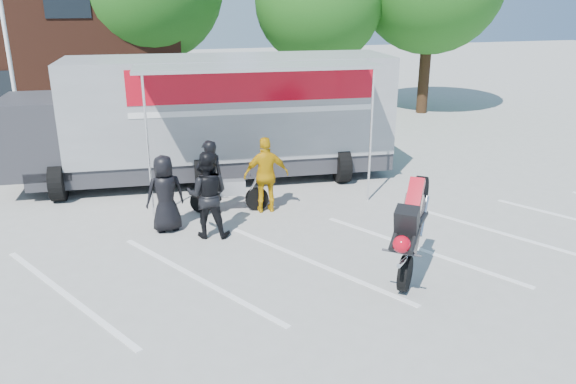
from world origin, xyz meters
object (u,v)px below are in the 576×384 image
parked_motorcycle (230,211)px  spectator_leather_a (165,194)px  transporter_truck (217,178)px  spectator_leather_b (210,178)px  flagpole (10,0)px  tree_mid (319,2)px  spectator_leather_c (207,195)px  spectator_hivis (266,175)px  stunt_bike_rider (412,274)px

parked_motorcycle → spectator_leather_a: spectator_leather_a is taller
transporter_truck → spectator_leather_b: spectator_leather_b is taller
flagpole → spectator_leather_b: bearing=-49.9°
parked_motorcycle → spectator_leather_a: (-1.62, -0.82, 0.90)m
transporter_truck → spectator_leather_b: 3.10m
transporter_truck → spectator_leather_a: (-1.73, -3.61, 0.90)m
parked_motorcycle → tree_mid: bearing=-20.0°
flagpole → transporter_truck: (5.42, -2.84, -5.05)m
flagpole → parked_motorcycle: bearing=-46.7°
tree_mid → spectator_leather_c: tree_mid is taller
tree_mid → transporter_truck: (-5.82, -7.84, -4.94)m
flagpole → tree_mid: size_ratio=1.04×
tree_mid → spectator_hivis: bearing=-114.8°
tree_mid → spectator_leather_b: size_ratio=4.02×
transporter_truck → spectator_leather_b: size_ratio=5.87×
flagpole → spectator_leather_a: (3.69, -6.45, -4.15)m
tree_mid → spectator_hivis: 12.64m
spectator_leather_b → stunt_bike_rider: bearing=114.2°
spectator_leather_a → spectator_leather_b: (1.13, 0.73, 0.05)m
flagpole → stunt_bike_rider: bearing=-50.9°
parked_motorcycle → spectator_leather_b: 1.08m
spectator_leather_c → flagpole: bearing=-39.7°
tree_mid → spectator_leather_a: (-7.55, -11.45, -4.04)m
spectator_leather_b → spectator_leather_a: bearing=19.1°
spectator_leather_b → spectator_hivis: (1.40, -0.16, 0.01)m
flagpole → transporter_truck: bearing=-27.6°
tree_mid → spectator_leather_c: (-6.66, -12.03, -3.95)m
flagpole → spectator_leather_c: bearing=-56.9°
stunt_bike_rider → spectator_leather_b: spectator_leather_b is taller
stunt_bike_rider → spectator_leather_a: 5.78m
parked_motorcycle → spectator_leather_c: 1.86m
flagpole → spectator_hivis: 9.49m
spectator_hivis → stunt_bike_rider: bearing=118.6°
spectator_leather_c → spectator_hivis: 1.99m
spectator_leather_a → spectator_hivis: 2.59m
transporter_truck → spectator_leather_c: spectator_leather_c is taller
transporter_truck → spectator_leather_c: (-0.84, -4.19, 0.99)m
spectator_leather_a → spectator_hivis: spectator_hivis is taller
parked_motorcycle → flagpole: bearing=52.5°
flagpole → spectator_leather_b: size_ratio=4.19×
tree_mid → stunt_bike_rider: tree_mid is taller
stunt_bike_rider → spectator_leather_c: size_ratio=1.11×
spectator_hivis → tree_mid: bearing=-111.3°
stunt_bike_rider → spectator_hivis: bearing=154.4°
tree_mid → stunt_bike_rider: bearing=-101.7°
transporter_truck → spectator_leather_a: spectator_leather_a is taller
transporter_truck → spectator_leather_a: 4.11m
spectator_leather_c → stunt_bike_rider: bearing=157.3°
parked_motorcycle → spectator_leather_a: bearing=126.0°
spectator_leather_a → spectator_leather_b: spectator_leather_b is taller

